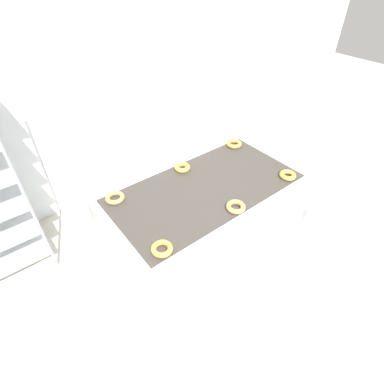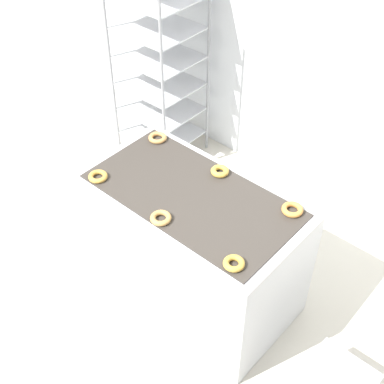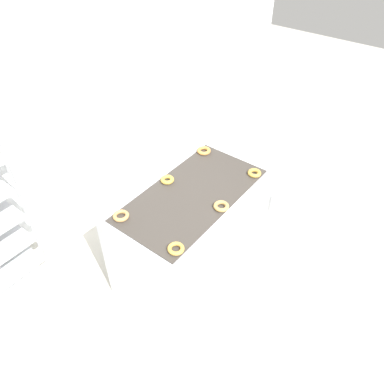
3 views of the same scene
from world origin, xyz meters
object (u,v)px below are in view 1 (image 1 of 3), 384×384
(donut_near_right, at_px, (288,175))
(donut_far_right, at_px, (234,144))
(donut_near_center, at_px, (236,207))
(donut_far_left, at_px, (115,198))
(donut_far_center, at_px, (182,168))
(donut_near_left, at_px, (162,249))
(glaze_bin, at_px, (300,204))
(fryer_machine, at_px, (204,232))

(donut_near_right, relative_size, donut_far_right, 0.92)
(donut_near_center, distance_m, donut_near_right, 0.52)
(donut_far_left, height_order, donut_far_center, donut_far_center)
(donut_near_center, bearing_deg, donut_near_right, 1.01)
(donut_far_center, bearing_deg, donut_near_center, -88.64)
(donut_near_left, bearing_deg, donut_far_left, 90.61)
(donut_near_right, bearing_deg, donut_far_right, 89.66)
(donut_far_center, bearing_deg, glaze_bin, -17.47)
(donut_near_left, bearing_deg, donut_far_right, 27.09)
(donut_near_right, xyz_separation_m, donut_far_center, (-0.54, 0.54, 0.00))
(donut_near_right, bearing_deg, fryer_machine, 152.94)
(donut_near_right, height_order, donut_far_left, donut_near_right)
(donut_far_left, bearing_deg, glaze_bin, -12.14)
(donut_far_left, relative_size, donut_far_right, 0.98)
(donut_near_right, height_order, donut_far_right, same)
(donut_far_left, relative_size, donut_far_center, 1.07)
(fryer_machine, distance_m, glaze_bin, 1.23)
(donut_near_left, xyz_separation_m, donut_far_center, (0.54, 0.54, 0.00))
(glaze_bin, xyz_separation_m, donut_far_left, (-1.73, 0.37, 0.76))
(donut_far_center, bearing_deg, donut_near_left, -134.75)
(donut_far_center, bearing_deg, donut_far_right, 0.99)
(donut_near_left, height_order, donut_far_left, same)
(donut_near_right, distance_m, donut_far_center, 0.76)
(donut_far_left, bearing_deg, donut_near_right, -26.44)
(donut_near_left, bearing_deg, donut_far_center, 45.25)
(donut_near_right, distance_m, donut_far_left, 1.20)
(fryer_machine, xyz_separation_m, donut_near_left, (-0.54, -0.27, 0.47))
(donut_near_right, relative_size, donut_far_center, 1.01)
(fryer_machine, distance_m, donut_far_center, 0.54)
(donut_far_left, xyz_separation_m, donut_far_center, (0.54, 0.00, 0.00))
(donut_near_center, distance_m, donut_far_right, 0.77)
(fryer_machine, xyz_separation_m, donut_near_center, (0.01, -0.28, 0.47))
(glaze_bin, bearing_deg, donut_near_right, -166.01)
(fryer_machine, xyz_separation_m, donut_far_right, (0.54, 0.28, 0.47))
(fryer_machine, relative_size, donut_near_center, 11.38)
(donut_near_left, height_order, donut_far_right, donut_far_right)
(donut_near_center, xyz_separation_m, donut_near_right, (0.52, 0.01, 0.00))
(fryer_machine, bearing_deg, donut_far_right, 27.19)
(fryer_machine, relative_size, donut_far_center, 12.09)
(donut_far_left, bearing_deg, donut_far_center, 0.21)
(donut_near_center, bearing_deg, donut_far_center, 91.36)
(fryer_machine, bearing_deg, donut_far_center, 90.76)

